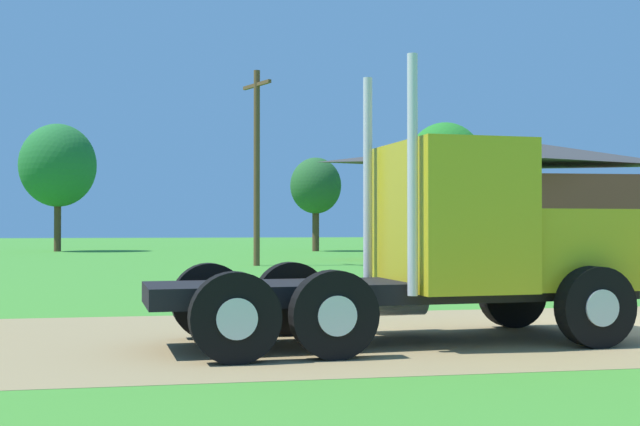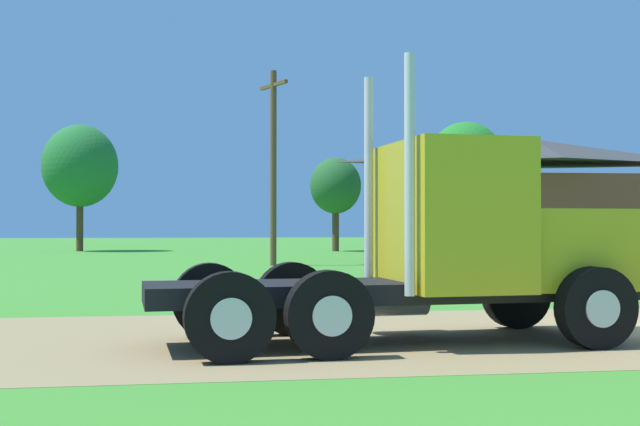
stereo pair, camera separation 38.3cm
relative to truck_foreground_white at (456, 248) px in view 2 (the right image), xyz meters
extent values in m
cube|color=black|center=(-0.96, -0.09, -0.60)|extent=(7.09, 2.12, 0.28)
cube|color=gold|center=(1.61, 0.12, -0.02)|extent=(1.97, 2.19, 1.16)
cube|color=silver|center=(2.57, 0.19, -0.42)|extent=(0.34, 2.25, 0.32)
cube|color=gold|center=(-0.11, -0.02, 0.46)|extent=(1.83, 2.47, 2.12)
cube|color=#2D3D4C|center=(0.73, 0.04, 0.89)|extent=(0.20, 1.95, 0.93)
cylinder|color=silver|center=(-1.13, 0.82, 1.00)|extent=(0.14, 0.14, 3.20)
cylinder|color=silver|center=(-0.97, -1.03, 1.00)|extent=(0.14, 0.14, 3.20)
cylinder|color=silver|center=(-0.69, 0.96, -0.81)|extent=(1.04, 0.60, 0.52)
cylinder|color=black|center=(1.43, 1.28, -0.79)|extent=(1.14, 0.39, 1.11)
cylinder|color=silver|center=(1.42, 1.44, -0.79)|extent=(0.50, 0.08, 0.50)
cylinder|color=black|center=(1.62, -1.06, -0.79)|extent=(1.14, 0.39, 1.11)
cylinder|color=silver|center=(1.63, -1.22, -0.79)|extent=(0.50, 0.08, 0.50)
cylinder|color=black|center=(-3.54, 0.87, -0.79)|extent=(1.14, 0.39, 1.11)
cylinder|color=silver|center=(-3.55, 1.03, -0.79)|extent=(0.50, 0.08, 0.50)
cylinder|color=black|center=(-3.35, -1.46, -0.79)|extent=(1.14, 0.39, 1.11)
cylinder|color=silver|center=(-3.34, -1.62, -0.79)|extent=(0.50, 0.08, 0.50)
cylinder|color=black|center=(-2.29, 0.97, -0.79)|extent=(1.14, 0.39, 1.11)
cylinder|color=silver|center=(-2.31, 1.13, -0.79)|extent=(0.50, 0.08, 0.50)
cylinder|color=black|center=(-2.10, -1.36, -0.79)|extent=(1.14, 0.39, 1.11)
cylinder|color=silver|center=(-2.09, -1.52, -0.79)|extent=(0.50, 0.08, 0.50)
cube|color=#264C8C|center=(3.49, 6.15, -0.17)|extent=(0.50, 0.55, 0.62)
sphere|color=tan|center=(3.49, 6.15, 0.30)|extent=(0.24, 0.24, 0.24)
cube|color=black|center=(3.55, 6.06, -0.91)|extent=(0.24, 0.24, 0.87)
cube|color=black|center=(3.43, 6.23, -0.91)|extent=(0.24, 0.24, 0.87)
cylinder|color=#264C8C|center=(3.67, 5.91, -0.20)|extent=(0.10, 0.10, 0.58)
cylinder|color=#264C8C|center=(3.32, 6.39, -0.20)|extent=(0.10, 0.10, 0.58)
cube|color=brown|center=(12.79, 27.04, 0.70)|extent=(13.56, 5.80, 4.10)
pyramid|color=#3A3A3A|center=(12.79, 27.04, 3.96)|extent=(14.24, 6.09, 1.21)
cube|color=black|center=(10.67, 24.52, -0.24)|extent=(1.80, 0.14, 2.20)
cylinder|color=brown|center=(-0.46, 22.67, 2.71)|extent=(0.26, 0.26, 8.10)
cube|color=brown|center=(-0.46, 22.67, 6.16)|extent=(0.97, 2.09, 0.14)
cylinder|color=#513823|center=(-10.94, 43.52, 0.44)|extent=(0.44, 0.44, 3.57)
ellipsoid|color=#236C2E|center=(-10.94, 43.52, 4.16)|extent=(4.83, 4.83, 5.31)
cylinder|color=#513823|center=(5.35, 40.95, 0.11)|extent=(0.44, 0.44, 2.91)
ellipsoid|color=#255A29|center=(5.35, 40.95, 2.88)|extent=(3.29, 3.29, 3.62)
cylinder|color=#513823|center=(13.94, 40.58, 0.40)|extent=(0.44, 0.44, 3.49)
ellipsoid|color=#247A25|center=(13.94, 40.58, 4.23)|extent=(5.23, 5.23, 5.75)
camera|label=1|loc=(-4.18, -11.54, 0.33)|focal=46.58mm
camera|label=2|loc=(-3.81, -11.60, 0.33)|focal=46.58mm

